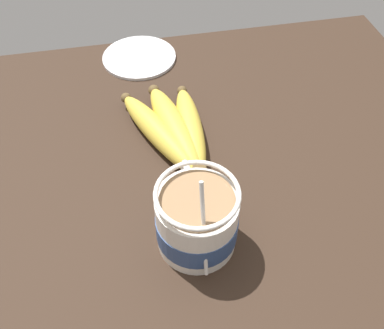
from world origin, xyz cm
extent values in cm
cube|color=#332319|center=(0.00, 0.00, 1.64)|extent=(92.53, 92.53, 3.28)
cylinder|color=white|center=(-2.83, 2.21, 7.73)|extent=(10.29, 10.29, 8.90)
cylinder|color=navy|center=(-2.83, 2.21, 6.87)|extent=(10.49, 10.49, 3.59)
torus|color=white|center=(3.30, 2.21, 8.40)|extent=(5.82, 0.90, 5.82)
cylinder|color=#997551|center=(-2.83, 2.21, 12.28)|extent=(9.09, 9.09, 0.40)
torus|color=white|center=(-2.83, 2.21, 13.52)|extent=(10.29, 10.29, 0.60)
cylinder|color=silver|center=(-6.63, 2.21, 11.33)|extent=(4.47, 0.50, 13.25)
ellipsoid|color=silver|center=(-4.63, 2.21, 4.78)|extent=(3.00, 2.00, 0.80)
cylinder|color=brown|center=(5.86, -0.35, 6.22)|extent=(2.00, 2.00, 3.00)
ellipsoid|color=gold|center=(16.43, -0.82, 5.19)|extent=(19.30, 4.68, 3.82)
sphere|color=brown|center=(25.99, -1.26, 5.19)|extent=(1.72, 1.72, 1.72)
ellipsoid|color=gold|center=(16.86, 1.72, 5.40)|extent=(20.80, 7.93, 4.24)
sphere|color=brown|center=(26.86, 3.60, 5.40)|extent=(1.91, 1.91, 1.91)
ellipsoid|color=gold|center=(16.38, 4.31, 5.23)|extent=(20.78, 12.06, 3.89)
sphere|color=brown|center=(25.98, 8.56, 5.23)|extent=(1.75, 1.75, 1.75)
cylinder|color=white|center=(39.82, 4.75, 3.58)|extent=(14.36, 14.36, 0.60)
camera|label=1|loc=(-32.14, 8.79, 52.88)|focal=40.00mm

